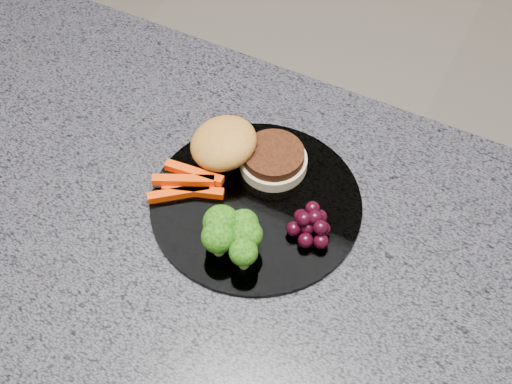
# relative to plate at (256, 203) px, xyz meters

# --- Properties ---
(countertop) EXTENTS (1.20, 0.60, 0.04)m
(countertop) POSITION_rel_plate_xyz_m (0.01, -0.07, -0.02)
(countertop) COLOR #46464F
(countertop) RESTS_ON island_cabinet
(plate) EXTENTS (0.26, 0.26, 0.01)m
(plate) POSITION_rel_plate_xyz_m (0.00, 0.00, 0.00)
(plate) COLOR white
(plate) RESTS_ON countertop
(burger) EXTENTS (0.17, 0.13, 0.05)m
(burger) POSITION_rel_plate_xyz_m (-0.05, 0.05, 0.02)
(burger) COLOR #C9B48D
(burger) RESTS_ON plate
(carrot_sticks) EXTENTS (0.09, 0.08, 0.02)m
(carrot_sticks) POSITION_rel_plate_xyz_m (-0.08, -0.02, 0.01)
(carrot_sticks) COLOR #E33803
(carrot_sticks) RESTS_ON plate
(broccoli) EXTENTS (0.08, 0.07, 0.05)m
(broccoli) POSITION_rel_plate_xyz_m (0.01, -0.07, 0.03)
(broccoli) COLOR olive
(broccoli) RESTS_ON plate
(grape_bunch) EXTENTS (0.05, 0.06, 0.03)m
(grape_bunch) POSITION_rel_plate_xyz_m (0.08, -0.01, 0.02)
(grape_bunch) COLOR black
(grape_bunch) RESTS_ON plate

